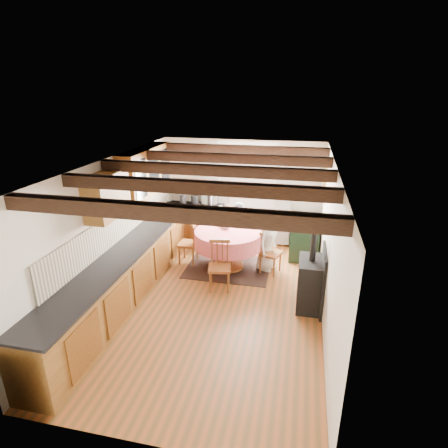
% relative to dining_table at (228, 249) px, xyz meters
% --- Properties ---
extents(floor, '(3.60, 5.50, 0.00)m').
position_rel_dining_table_xyz_m(floor, '(0.02, -1.32, -0.41)').
color(floor, '#A35123').
rests_on(floor, ground).
extents(ceiling, '(3.60, 5.50, 0.00)m').
position_rel_dining_table_xyz_m(ceiling, '(0.02, -1.32, 1.99)').
color(ceiling, white).
rests_on(ceiling, ground).
extents(wall_back, '(3.60, 0.00, 2.40)m').
position_rel_dining_table_xyz_m(wall_back, '(0.02, 1.43, 0.79)').
color(wall_back, silver).
rests_on(wall_back, ground).
extents(wall_front, '(3.60, 0.00, 2.40)m').
position_rel_dining_table_xyz_m(wall_front, '(0.02, -4.07, 0.79)').
color(wall_front, silver).
rests_on(wall_front, ground).
extents(wall_left, '(0.00, 5.50, 2.40)m').
position_rel_dining_table_xyz_m(wall_left, '(-1.78, -1.32, 0.79)').
color(wall_left, silver).
rests_on(wall_left, ground).
extents(wall_right, '(0.00, 5.50, 2.40)m').
position_rel_dining_table_xyz_m(wall_right, '(1.82, -1.32, 0.79)').
color(wall_right, silver).
rests_on(wall_right, ground).
extents(beam_a, '(3.60, 0.16, 0.16)m').
position_rel_dining_table_xyz_m(beam_a, '(0.02, -3.32, 1.90)').
color(beam_a, '#372114').
rests_on(beam_a, ceiling).
extents(beam_b, '(3.60, 0.16, 0.16)m').
position_rel_dining_table_xyz_m(beam_b, '(0.02, -2.32, 1.90)').
color(beam_b, '#372114').
rests_on(beam_b, ceiling).
extents(beam_c, '(3.60, 0.16, 0.16)m').
position_rel_dining_table_xyz_m(beam_c, '(0.02, -1.32, 1.90)').
color(beam_c, '#372114').
rests_on(beam_c, ceiling).
extents(beam_d, '(3.60, 0.16, 0.16)m').
position_rel_dining_table_xyz_m(beam_d, '(0.02, -0.32, 1.90)').
color(beam_d, '#372114').
rests_on(beam_d, ceiling).
extents(beam_e, '(3.60, 0.16, 0.16)m').
position_rel_dining_table_xyz_m(beam_e, '(0.02, 0.68, 1.90)').
color(beam_e, '#372114').
rests_on(beam_e, ceiling).
extents(splash_left, '(0.02, 4.50, 0.55)m').
position_rel_dining_table_xyz_m(splash_left, '(-1.76, -1.02, 0.79)').
color(splash_left, beige).
rests_on(splash_left, wall_left).
extents(splash_back, '(1.40, 0.02, 0.55)m').
position_rel_dining_table_xyz_m(splash_back, '(-0.98, 1.41, 0.79)').
color(splash_back, beige).
rests_on(splash_back, wall_back).
extents(base_cabinet_left, '(0.60, 5.30, 0.88)m').
position_rel_dining_table_xyz_m(base_cabinet_left, '(-1.48, -1.32, 0.03)').
color(base_cabinet_left, brown).
rests_on(base_cabinet_left, floor).
extents(base_cabinet_back, '(1.30, 0.60, 0.88)m').
position_rel_dining_table_xyz_m(base_cabinet_back, '(-1.03, 1.13, 0.03)').
color(base_cabinet_back, brown).
rests_on(base_cabinet_back, floor).
extents(worktop_left, '(0.64, 5.30, 0.04)m').
position_rel_dining_table_xyz_m(worktop_left, '(-1.46, -1.32, 0.49)').
color(worktop_left, black).
rests_on(worktop_left, base_cabinet_left).
extents(worktop_back, '(1.30, 0.64, 0.04)m').
position_rel_dining_table_xyz_m(worktop_back, '(-1.03, 1.11, 0.49)').
color(worktop_back, black).
rests_on(worktop_back, base_cabinet_back).
extents(wall_cabinet_glass, '(0.34, 1.80, 0.90)m').
position_rel_dining_table_xyz_m(wall_cabinet_glass, '(-1.61, -0.12, 1.54)').
color(wall_cabinet_glass, brown).
rests_on(wall_cabinet_glass, wall_left).
extents(wall_cabinet_solid, '(0.34, 0.90, 0.70)m').
position_rel_dining_table_xyz_m(wall_cabinet_solid, '(-1.61, -1.62, 1.49)').
color(wall_cabinet_solid, brown).
rests_on(wall_cabinet_solid, wall_left).
extents(window_frame, '(1.34, 0.03, 1.54)m').
position_rel_dining_table_xyz_m(window_frame, '(0.12, 1.42, 1.19)').
color(window_frame, white).
rests_on(window_frame, wall_back).
extents(window_pane, '(1.20, 0.01, 1.40)m').
position_rel_dining_table_xyz_m(window_pane, '(0.12, 1.42, 1.19)').
color(window_pane, white).
rests_on(window_pane, wall_back).
extents(curtain_left, '(0.35, 0.10, 2.10)m').
position_rel_dining_table_xyz_m(curtain_left, '(-0.73, 1.33, 0.69)').
color(curtain_left, '#B5B5B5').
rests_on(curtain_left, wall_back).
extents(curtain_right, '(0.35, 0.10, 2.10)m').
position_rel_dining_table_xyz_m(curtain_right, '(0.97, 1.33, 0.69)').
color(curtain_right, '#B5B5B5').
rests_on(curtain_right, wall_back).
extents(curtain_rod, '(2.00, 0.03, 0.03)m').
position_rel_dining_table_xyz_m(curtain_rod, '(0.12, 1.33, 1.79)').
color(curtain_rod, black).
rests_on(curtain_rod, wall_back).
extents(wall_picture, '(0.04, 0.50, 0.60)m').
position_rel_dining_table_xyz_m(wall_picture, '(1.79, 0.98, 1.29)').
color(wall_picture, gold).
rests_on(wall_picture, wall_right).
extents(wall_plate, '(0.30, 0.02, 0.30)m').
position_rel_dining_table_xyz_m(wall_plate, '(1.07, 1.40, 1.29)').
color(wall_plate, silver).
rests_on(wall_plate, wall_back).
extents(rug, '(1.68, 1.31, 0.01)m').
position_rel_dining_table_xyz_m(rug, '(0.00, 0.00, -0.40)').
color(rug, black).
rests_on(rug, floor).
extents(dining_table, '(1.35, 1.35, 0.81)m').
position_rel_dining_table_xyz_m(dining_table, '(0.00, 0.00, 0.00)').
color(dining_table, '#FE8D80').
rests_on(dining_table, floor).
extents(chair_near, '(0.46, 0.48, 0.92)m').
position_rel_dining_table_xyz_m(chair_near, '(0.01, -0.85, 0.06)').
color(chair_near, brown).
rests_on(chair_near, floor).
extents(chair_left, '(0.42, 0.40, 0.91)m').
position_rel_dining_table_xyz_m(chair_left, '(-0.87, 0.08, 0.05)').
color(chair_left, brown).
rests_on(chair_left, floor).
extents(chair_right, '(0.50, 0.49, 0.89)m').
position_rel_dining_table_xyz_m(chair_right, '(0.86, -0.02, 0.04)').
color(chair_right, brown).
rests_on(chair_right, floor).
extents(aga_range, '(0.61, 0.95, 0.87)m').
position_rel_dining_table_xyz_m(aga_range, '(1.49, 0.94, 0.03)').
color(aga_range, black).
rests_on(aga_range, floor).
extents(cast_iron_stove, '(0.40, 0.67, 1.33)m').
position_rel_dining_table_xyz_m(cast_iron_stove, '(1.60, -1.09, 0.26)').
color(cast_iron_stove, black).
rests_on(cast_iron_stove, floor).
extents(child_far, '(0.51, 0.41, 1.21)m').
position_rel_dining_table_xyz_m(child_far, '(0.08, 0.68, 0.20)').
color(child_far, '#4D565D').
rests_on(child_far, floor).
extents(child_right, '(0.55, 0.69, 1.23)m').
position_rel_dining_table_xyz_m(child_right, '(0.76, 0.12, 0.21)').
color(child_right, beige).
rests_on(child_right, floor).
extents(bowl_a, '(0.31, 0.31, 0.05)m').
position_rel_dining_table_xyz_m(bowl_a, '(-0.16, 0.31, 0.43)').
color(bowl_a, silver).
rests_on(bowl_a, dining_table).
extents(bowl_b, '(0.24, 0.24, 0.06)m').
position_rel_dining_table_xyz_m(bowl_b, '(-0.07, 0.13, 0.44)').
color(bowl_b, silver).
rests_on(bowl_b, dining_table).
extents(cup, '(0.16, 0.16, 0.10)m').
position_rel_dining_table_xyz_m(cup, '(-0.15, 0.21, 0.46)').
color(cup, silver).
rests_on(cup, dining_table).
extents(canister_tall, '(0.14, 0.14, 0.24)m').
position_rel_dining_table_xyz_m(canister_tall, '(-1.30, 1.10, 0.64)').
color(canister_tall, '#262628').
rests_on(canister_tall, worktop_back).
extents(canister_wide, '(0.17, 0.17, 0.19)m').
position_rel_dining_table_xyz_m(canister_wide, '(-1.05, 1.24, 0.61)').
color(canister_wide, '#262628').
rests_on(canister_wide, worktop_back).
extents(canister_slim, '(0.10, 0.10, 0.29)m').
position_rel_dining_table_xyz_m(canister_slim, '(-0.66, 1.11, 0.66)').
color(canister_slim, '#262628').
rests_on(canister_slim, worktop_back).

